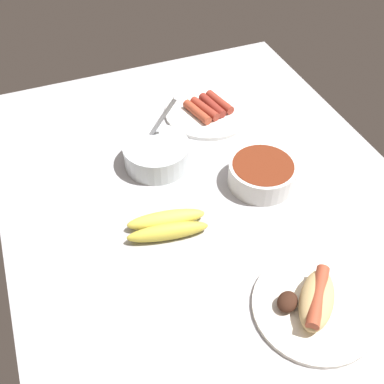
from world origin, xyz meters
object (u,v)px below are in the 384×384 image
bowl_chili (262,173)px  plate_hotdog_assembled (314,304)px  banana_bunch (167,225)px  bowl_coleslaw (156,153)px  plate_sausages (208,111)px

bowl_chili → plate_hotdog_assembled: (-32.77, 6.53, -1.21)cm
bowl_chili → banana_bunch: bearing=102.7°
bowl_coleslaw → banana_bunch: size_ratio=0.88×
bowl_chili → plate_sausages: bowl_chili is taller
bowl_coleslaw → plate_hotdog_assembled: bearing=-164.0°
bowl_coleslaw → plate_hotdog_assembled: bowl_coleslaw is taller
bowl_coleslaw → plate_hotdog_assembled: 49.87cm
bowl_chili → plate_hotdog_assembled: 33.44cm
banana_bunch → plate_sausages: 42.25cm
plate_sausages → banana_bunch: bearing=145.2°
banana_bunch → plate_sausages: size_ratio=0.76×
bowl_chili → banana_bunch: bowl_chili is taller
bowl_chili → plate_hotdog_assembled: size_ratio=0.69×
bowl_coleslaw → plate_sausages: size_ratio=0.67×
bowl_chili → plate_sausages: bearing=1.8°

